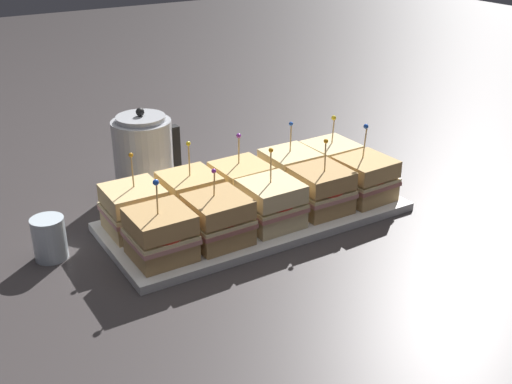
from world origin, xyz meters
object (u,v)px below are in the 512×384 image
object	(u,v)px
drinking_glass	(49,238)
sandwich_back_right	(290,171)
sandwich_front_center	(271,204)
sandwich_back_far_right	(331,161)
sandwich_back_left	(190,196)
kettle_steel	(144,155)
serving_platter	(256,216)
sandwich_front_right	(321,190)
sandwich_back_center	(240,184)
sandwich_back_far_left	(134,209)
sandwich_front_far_left	(161,235)
sandwich_front_far_right	(365,179)
sandwich_front_left	(218,220)

from	to	relation	value
drinking_glass	sandwich_back_right	bearing A→B (deg)	-1.09
sandwich_front_center	sandwich_back_right	distance (m)	0.18
sandwich_back_right	drinking_glass	xyz separation A→B (m)	(-0.57, 0.01, -0.02)
sandwich_back_far_right	sandwich_back_left	bearing A→B (deg)	-179.65
sandwich_back_far_right	kettle_steel	size ratio (longest dim) A/B	0.77
serving_platter	sandwich_front_right	size ratio (longest dim) A/B	3.91
sandwich_back_center	kettle_steel	size ratio (longest dim) A/B	0.78
sandwich_back_right	sandwich_back_far_right	xyz separation A→B (m)	(0.12, 0.00, -0.00)
sandwich_front_right	sandwich_back_left	distance (m)	0.29
sandwich_back_center	sandwich_back_left	bearing A→B (deg)	-179.62
serving_platter	sandwich_back_right	xyz separation A→B (m)	(0.13, 0.06, 0.06)
sandwich_back_far_left	sandwich_back_far_right	bearing A→B (deg)	0.12
sandwich_back_far_right	kettle_steel	world-z (taller)	kettle_steel
sandwich_front_center	sandwich_front_right	distance (m)	0.13
sandwich_front_center	sandwich_back_center	bearing A→B (deg)	91.09
sandwich_front_far_left	sandwich_front_far_right	xyz separation A→B (m)	(0.51, 0.00, -0.00)
sandwich_front_right	sandwich_back_center	world-z (taller)	sandwich_front_right
serving_platter	sandwich_front_left	world-z (taller)	sandwich_front_left
sandwich_front_center	sandwich_front_right	world-z (taller)	sandwich_front_center
sandwich_front_center	sandwich_back_left	bearing A→B (deg)	135.66
sandwich_front_left	sandwich_back_far_right	xyz separation A→B (m)	(0.39, 0.13, -0.00)
sandwich_front_far_left	kettle_steel	world-z (taller)	kettle_steel
serving_platter	sandwich_front_left	xyz separation A→B (m)	(-0.13, -0.07, 0.06)
sandwich_front_left	sandwich_back_right	xyz separation A→B (m)	(0.26, 0.13, 0.00)
serving_platter	kettle_steel	distance (m)	0.32
sandwich_front_left	sandwich_back_left	bearing A→B (deg)	89.60
sandwich_back_right	sandwich_front_left	bearing A→B (deg)	-153.75
sandwich_front_right	sandwich_back_center	size ratio (longest dim) A/B	1.04
serving_platter	sandwich_front_center	distance (m)	0.08
sandwich_front_right	sandwich_back_far_left	bearing A→B (deg)	161.99
sandwich_front_right	sandwich_back_right	size ratio (longest dim) A/B	1.01
sandwich_front_far_left	serving_platter	bearing A→B (deg)	14.48
sandwich_back_center	sandwich_back_far_right	xyz separation A→B (m)	(0.26, 0.00, 0.00)
sandwich_back_right	sandwich_front_center	bearing A→B (deg)	-136.90
sandwich_front_far_left	sandwich_front_far_right	world-z (taller)	sandwich_front_far_right
kettle_steel	sandwich_back_left	bearing A→B (deg)	-84.91
sandwich_front_left	sandwich_back_far_left	size ratio (longest dim) A/B	0.91
sandwich_front_far_left	sandwich_front_far_right	distance (m)	0.51
sandwich_front_right	sandwich_back_right	world-z (taller)	sandwich_front_right
sandwich_front_far_right	sandwich_back_right	bearing A→B (deg)	134.20
sandwich_front_right	sandwich_back_far_left	distance (m)	0.41
sandwich_back_far_left	kettle_steel	distance (m)	0.24
sandwich_back_center	sandwich_front_far_right	bearing A→B (deg)	-26.48
sandwich_back_left	sandwich_back_center	distance (m)	0.13
serving_platter	sandwich_back_far_right	world-z (taller)	sandwich_back_far_right
sandwich_back_far_left	sandwich_back_right	distance (m)	0.39
kettle_steel	drinking_glass	distance (m)	0.35
sandwich_front_left	kettle_steel	size ratio (longest dim) A/B	0.74
sandwich_front_far_right	sandwich_back_center	bearing A→B (deg)	153.52
sandwich_front_far_left	sandwich_back_far_right	xyz separation A→B (m)	(0.51, 0.13, -0.00)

